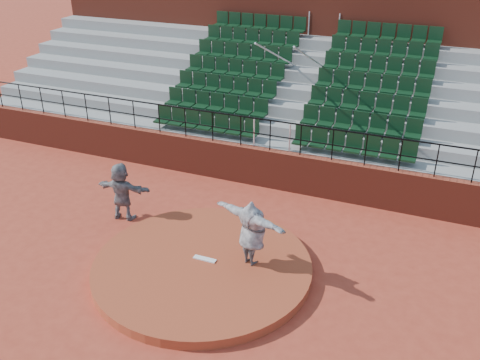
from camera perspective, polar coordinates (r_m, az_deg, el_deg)
name	(u,v)px	position (r m, az deg, el deg)	size (l,w,h in m)	color
ground	(203,271)	(13.72, -4.02, -9.64)	(90.00, 90.00, 0.00)	#AB3B26
pitchers_mound	(202,267)	(13.65, -4.04, -9.22)	(5.50, 5.50, 0.25)	#A34024
pitching_rubber	(205,259)	(13.67, -3.78, -8.40)	(0.60, 0.15, 0.03)	white
boundary_wall	(269,168)	(17.35, 3.13, 1.26)	(24.00, 0.30, 1.30)	maroon
wall_railing	(270,129)	(16.80, 3.25, 5.50)	(24.04, 0.05, 1.03)	black
seating_deck	(302,110)	(20.27, 6.66, 7.44)	(24.00, 5.97, 4.63)	gray
press_box_facade	(332,33)	(23.42, 9.76, 15.24)	(24.00, 3.00, 7.10)	maroon
pitcher	(252,233)	(13.07, 1.27, -5.62)	(2.15, 0.59, 1.75)	black
fielder	(122,191)	(15.79, -12.51, -1.20)	(1.63, 0.52, 1.76)	black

